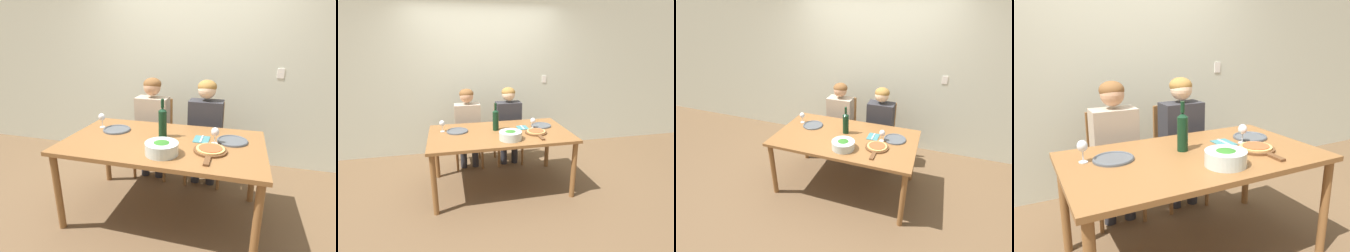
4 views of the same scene
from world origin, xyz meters
The scene contains 15 objects.
ground_plane centered at (0.00, 0.00, 0.00)m, with size 40.00×40.00×0.00m, color brown.
back_wall centered at (0.00, 1.42, 1.35)m, with size 10.00×0.06×2.70m.
dining_table centered at (0.00, 0.00, 0.70)m, with size 1.79×1.02×0.77m.
chair_left centered at (-0.35, 0.84, 0.51)m, with size 0.42×0.42×0.95m.
chair_right centered at (0.29, 0.84, 0.51)m, with size 0.42×0.42×0.95m.
person_woman centered at (-0.35, 0.73, 0.74)m, with size 0.47×0.51×1.23m.
person_man centered at (0.29, 0.73, 0.74)m, with size 0.47×0.51×1.23m.
wine_bottle centered at (-0.04, 0.11, 0.92)m, with size 0.08×0.08×0.36m.
broccoli_bowl centered at (0.07, -0.27, 0.83)m, with size 0.27×0.27×0.11m.
dinner_plate_left centered at (-0.53, 0.15, 0.78)m, with size 0.28×0.28×0.02m.
dinner_plate_right centered at (0.61, 0.15, 0.78)m, with size 0.28×0.28×0.02m.
pizza_on_board centered at (0.44, -0.13, 0.79)m, with size 0.28×0.42×0.04m.
wine_glass_left centered at (-0.72, 0.20, 0.88)m, with size 0.07×0.07×0.15m.
wine_glass_right centered at (0.46, 0.06, 0.88)m, with size 0.07×0.07×0.15m.
fork_on_napkin centered at (0.33, 0.12, 0.78)m, with size 0.14×0.18×0.01m.
Camera 1 is at (0.64, -2.12, 1.66)m, focal length 28.00 mm.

